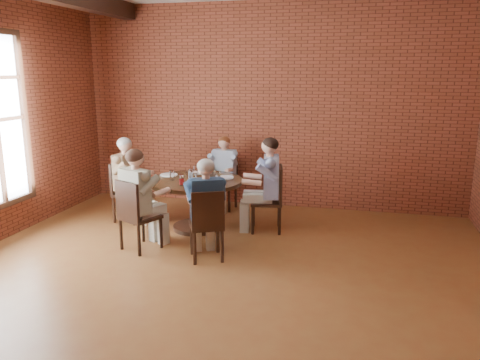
% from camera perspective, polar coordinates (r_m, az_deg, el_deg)
% --- Properties ---
extents(floor, '(7.00, 7.00, 0.00)m').
position_cam_1_polar(floor, '(5.06, -4.13, -13.66)').
color(floor, brown).
rests_on(floor, ground).
extents(wall_back, '(7.00, 0.00, 7.00)m').
position_cam_1_polar(wall_back, '(7.94, 3.58, 8.91)').
color(wall_back, brown).
rests_on(wall_back, ground).
extents(dining_table, '(1.37, 1.37, 0.75)m').
position_cam_1_polar(dining_table, '(6.85, -5.42, -1.74)').
color(dining_table, black).
rests_on(dining_table, floor).
extents(chair_a, '(0.52, 0.52, 0.96)m').
position_cam_1_polar(chair_a, '(6.77, 4.00, -1.99)').
color(chair_a, black).
rests_on(chair_a, floor).
extents(diner_a, '(0.76, 0.66, 1.37)m').
position_cam_1_polar(diner_a, '(6.73, 3.26, -0.61)').
color(diner_a, '#384A91').
rests_on(diner_a, floor).
extents(chair_b, '(0.41, 0.41, 0.88)m').
position_cam_1_polar(chair_b, '(7.91, -1.82, -0.02)').
color(chair_b, black).
rests_on(chair_b, floor).
extents(diner_b, '(0.52, 0.62, 1.23)m').
position_cam_1_polar(diner_b, '(7.82, -2.01, 0.81)').
color(diner_b, '#94A6BD').
rests_on(diner_b, floor).
extents(chair_c, '(0.45, 0.45, 0.92)m').
position_cam_1_polar(chair_c, '(7.45, -13.88, -1.08)').
color(chair_c, black).
rests_on(chair_c, floor).
extents(diner_c, '(0.68, 0.57, 1.30)m').
position_cam_1_polar(diner_c, '(7.37, -13.41, -0.01)').
color(diner_c, brown).
rests_on(diner_c, floor).
extents(chair_d, '(0.57, 0.57, 0.94)m').
position_cam_1_polar(chair_d, '(6.15, -12.71, -3.95)').
color(chair_d, black).
rests_on(chair_d, floor).
extents(diner_d, '(0.75, 0.81, 1.33)m').
position_cam_1_polar(diner_d, '(6.15, -12.16, -2.38)').
color(diner_d, tan).
rests_on(diner_d, floor).
extents(chair_e, '(0.53, 0.53, 0.90)m').
position_cam_1_polar(chair_e, '(5.70, -4.03, -5.19)').
color(chair_e, black).
rests_on(chair_e, floor).
extents(diner_e, '(0.70, 0.75, 1.27)m').
position_cam_1_polar(diner_e, '(5.73, -4.15, -3.62)').
color(diner_e, '#192E47').
rests_on(diner_e, floor).
extents(plate_a, '(0.26, 0.26, 0.01)m').
position_cam_1_polar(plate_a, '(6.86, -1.87, 0.30)').
color(plate_a, white).
rests_on(plate_a, dining_table).
extents(plate_b, '(0.26, 0.26, 0.01)m').
position_cam_1_polar(plate_b, '(7.22, -5.28, 0.90)').
color(plate_b, white).
rests_on(plate_b, dining_table).
extents(plate_c, '(0.26, 0.26, 0.01)m').
position_cam_1_polar(plate_c, '(7.12, -8.68, 0.64)').
color(plate_c, white).
rests_on(plate_c, dining_table).
extents(plate_d, '(0.26, 0.26, 0.01)m').
position_cam_1_polar(plate_d, '(6.42, -5.01, -0.63)').
color(plate_d, white).
rests_on(plate_d, dining_table).
extents(glass_a, '(0.07, 0.07, 0.14)m').
position_cam_1_polar(glass_a, '(6.68, -2.72, 0.49)').
color(glass_a, white).
rests_on(glass_a, dining_table).
extents(glass_b, '(0.07, 0.07, 0.14)m').
position_cam_1_polar(glass_b, '(6.87, -4.25, 0.82)').
color(glass_b, white).
rests_on(glass_b, dining_table).
extents(glass_c, '(0.07, 0.07, 0.14)m').
position_cam_1_polar(glass_c, '(7.10, -5.43, 1.20)').
color(glass_c, white).
rests_on(glass_c, dining_table).
extents(glass_d, '(0.07, 0.07, 0.14)m').
position_cam_1_polar(glass_d, '(6.86, -6.03, 0.77)').
color(glass_d, white).
rests_on(glass_d, dining_table).
extents(glass_e, '(0.07, 0.07, 0.14)m').
position_cam_1_polar(glass_e, '(6.79, -8.29, 0.58)').
color(glass_e, white).
rests_on(glass_e, dining_table).
extents(glass_f, '(0.07, 0.07, 0.14)m').
position_cam_1_polar(glass_f, '(6.49, -7.14, 0.03)').
color(glass_f, white).
rests_on(glass_f, dining_table).
extents(glass_g, '(0.07, 0.07, 0.14)m').
position_cam_1_polar(glass_g, '(6.53, -5.51, 0.15)').
color(glass_g, white).
rests_on(glass_g, dining_table).
extents(smartphone, '(0.07, 0.13, 0.01)m').
position_cam_1_polar(smartphone, '(6.38, -2.25, -0.71)').
color(smartphone, black).
rests_on(smartphone, dining_table).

